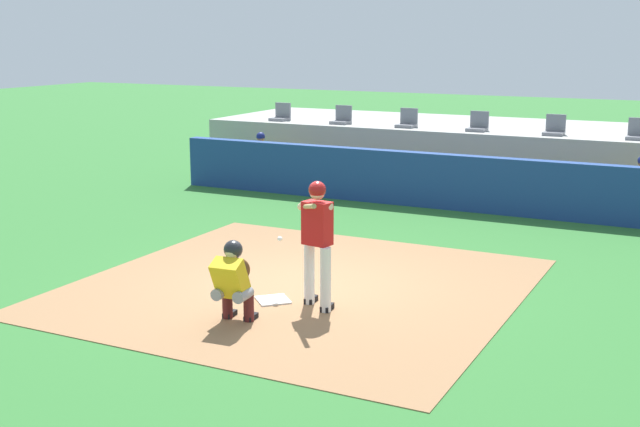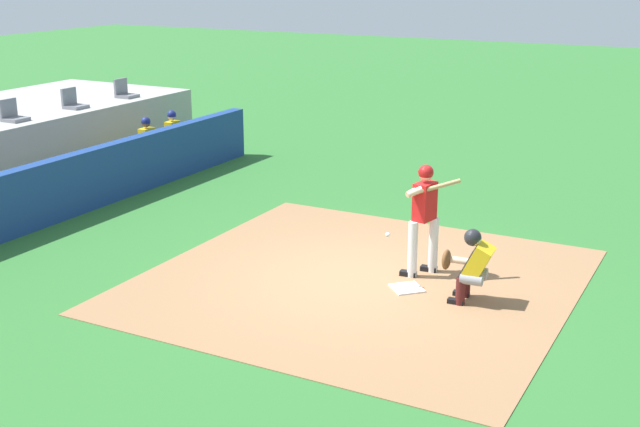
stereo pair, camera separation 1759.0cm
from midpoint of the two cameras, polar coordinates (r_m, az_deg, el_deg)
name	(u,v)px [view 1 (the left image)]	position (r m, az deg, el deg)	size (l,w,h in m)	color
ground_plane	(299,287)	(9.34, 41.73, -18.37)	(80.00, 80.00, 0.00)	#2D6B2D
dirt_infield	(299,286)	(9.34, 41.74, -18.34)	(6.40, 6.40, 0.01)	#936B47
home_plate	(273,300)	(8.67, 43.14, -20.77)	(0.44, 0.44, 0.02)	white
batter_at_plate	(317,236)	(8.49, 48.72, -14.64)	(0.64, 0.81, 1.80)	silver
catcher_crouched	(234,278)	(7.58, 45.79, -20.76)	(0.51, 1.68, 1.13)	gray
dugout_wall	(439,181)	(15.07, 35.96, -4.26)	(13.00, 0.30, 1.20)	navy
dugout_bench	(453,190)	(16.11, 35.26, -4.62)	(11.80, 0.44, 0.45)	olive
dugout_player_0	(258,157)	(15.82, 17.08, -1.45)	(0.49, 0.70, 1.30)	#939399
dugout_player_1	(640,186)	(17.01, 49.10, -4.30)	(0.49, 0.70, 1.30)	#939399
stands_platform	(493,151)	(19.29, 34.05, -0.55)	(15.00, 4.40, 1.40)	#9E9E99
stadium_seat_0	(281,116)	(17.70, 16.89, 2.83)	(0.46, 0.46, 0.48)	slate
stadium_seat_1	(342,119)	(17.49, 22.88, 2.28)	(0.46, 0.46, 0.48)	slate
stadium_seat_2	(407,122)	(17.48, 28.94, 1.70)	(0.46, 0.46, 0.48)	slate
stadium_seat_3	(478,125)	(17.66, 34.94, 1.11)	(0.46, 0.46, 0.48)	slate
stadium_seat_4	(555,129)	(18.03, 40.76, 0.52)	(0.46, 0.46, 0.48)	slate
stadium_seat_5	(638,133)	(18.59, 46.28, -0.05)	(0.46, 0.46, 0.48)	slate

